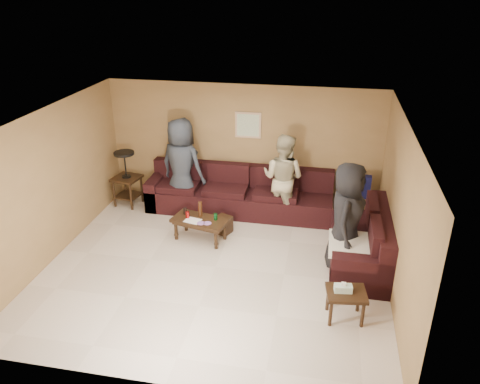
# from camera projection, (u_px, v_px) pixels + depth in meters

# --- Properties ---
(room) EXTENTS (5.60, 5.50, 2.50)m
(room) POSITION_uv_depth(u_px,v_px,m) (213.00, 174.00, 7.02)
(room) COLOR beige
(room) RESTS_ON ground
(sectional_sofa) EXTENTS (4.65, 2.90, 0.97)m
(sectional_sofa) POSITION_uv_depth(u_px,v_px,m) (276.00, 212.00, 8.79)
(sectional_sofa) COLOR black
(sectional_sofa) RESTS_ON ground
(coffee_table) EXTENTS (1.07, 0.70, 0.69)m
(coffee_table) POSITION_uv_depth(u_px,v_px,m) (200.00, 222.00, 8.39)
(coffee_table) COLOR black
(coffee_table) RESTS_ON ground
(end_table_left) EXTENTS (0.59, 0.59, 1.16)m
(end_table_left) POSITION_uv_depth(u_px,v_px,m) (127.00, 177.00, 9.60)
(end_table_left) COLOR black
(end_table_left) RESTS_ON ground
(side_table_right) EXTENTS (0.59, 0.51, 0.59)m
(side_table_right) POSITION_uv_depth(u_px,v_px,m) (345.00, 295.00, 6.41)
(side_table_right) COLOR black
(side_table_right) RESTS_ON ground
(waste_bin) EXTENTS (0.35, 0.35, 0.32)m
(waste_bin) POSITION_uv_depth(u_px,v_px,m) (223.00, 225.00, 8.69)
(waste_bin) COLOR black
(waste_bin) RESTS_ON ground
(wall_art) EXTENTS (0.52, 0.04, 0.52)m
(wall_art) POSITION_uv_depth(u_px,v_px,m) (248.00, 125.00, 9.19)
(wall_art) COLOR tan
(wall_art) RESTS_ON ground
(person_left) EXTENTS (1.07, 0.85, 1.92)m
(person_left) POSITION_uv_depth(u_px,v_px,m) (182.00, 166.00, 9.22)
(person_left) COLOR #2A303A
(person_left) RESTS_ON ground
(person_middle) EXTENTS (1.01, 0.90, 1.74)m
(person_middle) POSITION_uv_depth(u_px,v_px,m) (283.00, 178.00, 8.90)
(person_middle) COLOR #BAB08A
(person_middle) RESTS_ON ground
(person_right) EXTENTS (0.72, 0.97, 1.82)m
(person_right) POSITION_uv_depth(u_px,v_px,m) (347.00, 217.00, 7.36)
(person_right) COLOR black
(person_right) RESTS_ON ground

